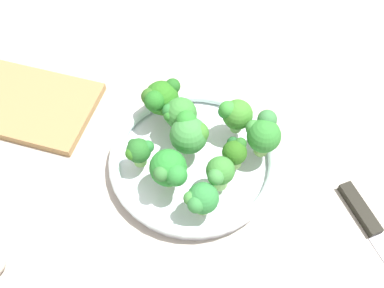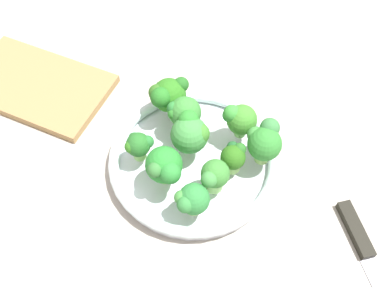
# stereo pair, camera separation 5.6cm
# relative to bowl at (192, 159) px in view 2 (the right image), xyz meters

# --- Properties ---
(ground_plane) EXTENTS (1.30, 1.30, 0.03)m
(ground_plane) POSITION_rel_bowl_xyz_m (-0.00, -0.01, -0.03)
(ground_plane) COLOR #B2AB9E
(bowl) EXTENTS (0.29, 0.29, 0.03)m
(bowl) POSITION_rel_bowl_xyz_m (0.00, 0.00, 0.00)
(bowl) COLOR silver
(bowl) RESTS_ON ground_plane
(broccoli_floret_0) EXTENTS (0.07, 0.06, 0.07)m
(broccoli_floret_0) POSITION_rel_bowl_xyz_m (0.00, 0.07, 0.06)
(broccoli_floret_0) COLOR #8FDA63
(broccoli_floret_0) RESTS_ON bowl
(broccoli_floret_1) EXTENTS (0.04, 0.05, 0.06)m
(broccoli_floret_1) POSITION_rel_bowl_xyz_m (0.07, 0.06, 0.05)
(broccoli_floret_1) COLOR #7DBD56
(broccoli_floret_1) RESTS_ON bowl
(broccoli_floret_2) EXTENTS (0.06, 0.06, 0.07)m
(broccoli_floret_2) POSITION_rel_bowl_xyz_m (0.05, -0.04, 0.06)
(broccoli_floret_2) COLOR #7FB65F
(broccoli_floret_2) RESTS_ON bowl
(broccoli_floret_3) EXTENTS (0.04, 0.05, 0.05)m
(broccoli_floret_3) POSITION_rel_bowl_xyz_m (-0.07, -0.02, 0.05)
(broccoli_floret_3) COLOR #7FB254
(broccoli_floret_3) RESTS_ON bowl
(broccoli_floret_4) EXTENTS (0.06, 0.06, 0.08)m
(broccoli_floret_4) POSITION_rel_bowl_xyz_m (0.01, -0.01, 0.06)
(broccoli_floret_4) COLOR #85BE5C
(broccoli_floret_4) RESTS_ON bowl
(broccoli_floret_5) EXTENTS (0.06, 0.05, 0.07)m
(broccoli_floret_5) POSITION_rel_bowl_xyz_m (-0.04, -0.08, 0.06)
(broccoli_floret_5) COLOR #77B55B
(broccoli_floret_5) RESTS_ON bowl
(broccoli_floret_6) EXTENTS (0.05, 0.05, 0.06)m
(broccoli_floret_6) POSITION_rel_bowl_xyz_m (-0.07, 0.03, 0.06)
(broccoli_floret_6) COLOR #92DA6D
(broccoli_floret_6) RESTS_ON bowl
(broccoli_floret_7) EXTENTS (0.05, 0.06, 0.06)m
(broccoli_floret_7) POSITION_rel_bowl_xyz_m (-0.06, 0.08, 0.05)
(broccoli_floret_7) COLOR #95C464
(broccoli_floret_7) RESTS_ON bowl
(broccoli_floret_8) EXTENTS (0.06, 0.07, 0.08)m
(broccoli_floret_8) POSITION_rel_bowl_xyz_m (-0.10, -0.07, 0.06)
(broccoli_floret_8) COLOR #85B659
(broccoli_floret_8) RESTS_ON bowl
(broccoli_floret_9) EXTENTS (0.06, 0.08, 0.07)m
(broccoli_floret_9) POSITION_rel_bowl_xyz_m (0.09, -0.05, 0.06)
(broccoli_floret_9) COLOR #86BC5A
(broccoli_floret_9) RESTS_ON bowl
(knife) EXTENTS (0.22, 0.18, 0.01)m
(knife) POSITION_rel_bowl_xyz_m (-0.32, -0.03, -0.01)
(knife) COLOR silver
(knife) RESTS_ON ground_plane
(cutting_board) EXTENTS (0.31, 0.23, 0.02)m
(cutting_board) POSITION_rel_bowl_xyz_m (0.35, 0.04, -0.01)
(cutting_board) COLOR #A47E4C
(cutting_board) RESTS_ON ground_plane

